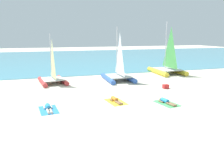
{
  "coord_description": "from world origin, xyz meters",
  "views": [
    {
      "loc": [
        -5.73,
        -13.53,
        4.76
      ],
      "look_at": [
        0.0,
        5.24,
        1.2
      ],
      "focal_mm": 35.66,
      "sensor_mm": 36.0,
      "label": 1
    }
  ],
  "objects_px": {
    "towel_right": "(167,103)",
    "cooler_box": "(166,87)",
    "towel_middle": "(116,102)",
    "sunbather_middle": "(115,100)",
    "sailboat_blue": "(118,73)",
    "sailboat_red": "(53,76)",
    "sunbather_left": "(48,108)",
    "sunbather_right": "(166,101)",
    "towel_left": "(49,110)",
    "sailboat_yellow": "(167,66)"
  },
  "relations": [
    {
      "from": "towel_left",
      "to": "towel_right",
      "type": "relative_size",
      "value": 1.0
    },
    {
      "from": "sailboat_red",
      "to": "towel_middle",
      "type": "height_order",
      "value": "sailboat_red"
    },
    {
      "from": "towel_right",
      "to": "cooler_box",
      "type": "bearing_deg",
      "value": 60.57
    },
    {
      "from": "towel_right",
      "to": "towel_middle",
      "type": "bearing_deg",
      "value": 156.93
    },
    {
      "from": "towel_right",
      "to": "sunbather_right",
      "type": "distance_m",
      "value": 0.14
    },
    {
      "from": "sailboat_red",
      "to": "sunbather_left",
      "type": "xyz_separation_m",
      "value": [
        -0.61,
        -7.95,
        -0.6
      ]
    },
    {
      "from": "sunbather_left",
      "to": "sailboat_yellow",
      "type": "bearing_deg",
      "value": 27.54
    },
    {
      "from": "sailboat_red",
      "to": "cooler_box",
      "type": "bearing_deg",
      "value": -36.69
    },
    {
      "from": "sailboat_yellow",
      "to": "towel_right",
      "type": "xyz_separation_m",
      "value": [
        -6.32,
        -10.58,
        -0.93
      ]
    },
    {
      "from": "sunbather_right",
      "to": "towel_right",
      "type": "bearing_deg",
      "value": -90.0
    },
    {
      "from": "sunbather_right",
      "to": "cooler_box",
      "type": "xyz_separation_m",
      "value": [
        2.2,
        3.82,
        0.05
      ]
    },
    {
      "from": "towel_right",
      "to": "cooler_box",
      "type": "height_order",
      "value": "cooler_box"
    },
    {
      "from": "cooler_box",
      "to": "sailboat_red",
      "type": "bearing_deg",
      "value": 151.63
    },
    {
      "from": "towel_right",
      "to": "sailboat_blue",
      "type": "bearing_deg",
      "value": 94.95
    },
    {
      "from": "sailboat_yellow",
      "to": "sunbather_right",
      "type": "distance_m",
      "value": 12.3
    },
    {
      "from": "sailboat_yellow",
      "to": "towel_middle",
      "type": "relative_size",
      "value": 3.31
    },
    {
      "from": "towel_middle",
      "to": "sunbather_left",
      "type": "bearing_deg",
      "value": -175.97
    },
    {
      "from": "towel_middle",
      "to": "sunbather_middle",
      "type": "height_order",
      "value": "sunbather_middle"
    },
    {
      "from": "towel_right",
      "to": "sunbather_right",
      "type": "height_order",
      "value": "sunbather_right"
    },
    {
      "from": "sunbather_left",
      "to": "towel_right",
      "type": "bearing_deg",
      "value": -13.85
    },
    {
      "from": "sailboat_yellow",
      "to": "cooler_box",
      "type": "xyz_separation_m",
      "value": [
        -4.13,
        -6.7,
        -0.76
      ]
    },
    {
      "from": "sailboat_blue",
      "to": "towel_right",
      "type": "relative_size",
      "value": 2.91
    },
    {
      "from": "cooler_box",
      "to": "sunbather_middle",
      "type": "bearing_deg",
      "value": -156.14
    },
    {
      "from": "sailboat_yellow",
      "to": "sailboat_red",
      "type": "xyz_separation_m",
      "value": [
        -13.64,
        -1.56,
        -0.21
      ]
    },
    {
      "from": "sailboat_yellow",
      "to": "sailboat_blue",
      "type": "bearing_deg",
      "value": -160.76
    },
    {
      "from": "towel_middle",
      "to": "sunbather_right",
      "type": "xyz_separation_m",
      "value": [
        3.26,
        -1.33,
        0.13
      ]
    },
    {
      "from": "sailboat_yellow",
      "to": "towel_middle",
      "type": "distance_m",
      "value": 13.32
    },
    {
      "from": "cooler_box",
      "to": "towel_right",
      "type": "bearing_deg",
      "value": -119.43
    },
    {
      "from": "sailboat_blue",
      "to": "sailboat_red",
      "type": "bearing_deg",
      "value": 175.88
    },
    {
      "from": "sailboat_red",
      "to": "sunbather_middle",
      "type": "xyz_separation_m",
      "value": [
        4.03,
        -7.56,
        -0.6
      ]
    },
    {
      "from": "sailboat_blue",
      "to": "cooler_box",
      "type": "distance_m",
      "value": 5.43
    },
    {
      "from": "towel_middle",
      "to": "towel_left",
      "type": "bearing_deg",
      "value": -175.15
    },
    {
      "from": "towel_left",
      "to": "sunbather_left",
      "type": "relative_size",
      "value": 1.21
    },
    {
      "from": "cooler_box",
      "to": "sunbather_right",
      "type": "bearing_deg",
      "value": -119.99
    },
    {
      "from": "sailboat_yellow",
      "to": "sunbather_middle",
      "type": "distance_m",
      "value": 13.27
    },
    {
      "from": "sailboat_yellow",
      "to": "towel_right",
      "type": "height_order",
      "value": "sailboat_yellow"
    },
    {
      "from": "sailboat_yellow",
      "to": "sunbather_left",
      "type": "relative_size",
      "value": 4.01
    },
    {
      "from": "towel_left",
      "to": "cooler_box",
      "type": "bearing_deg",
      "value": 15.91
    },
    {
      "from": "sunbather_middle",
      "to": "sailboat_red",
      "type": "bearing_deg",
      "value": 110.52
    },
    {
      "from": "towel_middle",
      "to": "towel_right",
      "type": "xyz_separation_m",
      "value": [
        3.28,
        -1.4,
        0.0
      ]
    },
    {
      "from": "sailboat_blue",
      "to": "sunbather_right",
      "type": "distance_m",
      "value": 8.41
    },
    {
      "from": "sunbather_middle",
      "to": "towel_right",
      "type": "xyz_separation_m",
      "value": [
        3.29,
        -1.46,
        -0.13
      ]
    },
    {
      "from": "sailboat_red",
      "to": "towel_right",
      "type": "xyz_separation_m",
      "value": [
        7.32,
        -9.02,
        -0.72
      ]
    },
    {
      "from": "sailboat_red",
      "to": "towel_right",
      "type": "height_order",
      "value": "sailboat_red"
    },
    {
      "from": "towel_middle",
      "to": "sailboat_yellow",
      "type": "bearing_deg",
      "value": 43.73
    },
    {
      "from": "sunbather_middle",
      "to": "towel_middle",
      "type": "bearing_deg",
      "value": -90.0
    },
    {
      "from": "sunbather_right",
      "to": "towel_middle",
      "type": "bearing_deg",
      "value": 146.88
    },
    {
      "from": "sailboat_yellow",
      "to": "towel_right",
      "type": "distance_m",
      "value": 12.36
    },
    {
      "from": "sunbather_right",
      "to": "sunbather_left",
      "type": "bearing_deg",
      "value": 161.83
    },
    {
      "from": "towel_left",
      "to": "towel_right",
      "type": "xyz_separation_m",
      "value": [
        7.92,
        -1.0,
        0.0
      ]
    }
  ]
}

